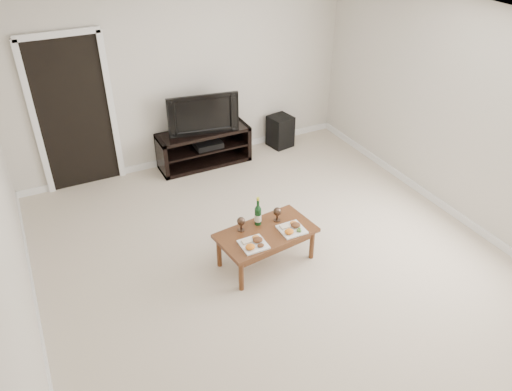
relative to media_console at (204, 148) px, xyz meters
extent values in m
plane|color=beige|center=(-0.14, -2.50, -0.28)|extent=(5.50, 5.50, 0.00)
cube|color=beige|center=(-0.14, 0.27, 1.02)|extent=(5.00, 0.04, 2.60)
cube|color=white|center=(-0.14, -2.50, 2.35)|extent=(5.00, 5.50, 0.04)
cube|color=black|center=(-1.69, 0.24, 0.75)|extent=(0.90, 0.02, 2.05)
cube|color=black|center=(0.00, 0.00, 0.00)|extent=(1.37, 0.45, 0.55)
imported|color=black|center=(0.00, 0.00, 0.57)|extent=(1.03, 0.30, 0.59)
cube|color=black|center=(0.06, -0.01, 0.05)|extent=(0.40, 0.30, 0.08)
cube|color=black|center=(1.31, 0.03, -0.02)|extent=(0.39, 0.39, 0.50)
cube|color=brown|center=(-0.22, -2.43, -0.07)|extent=(1.13, 0.71, 0.42)
cube|color=white|center=(-0.45, -2.58, 0.18)|extent=(0.27, 0.27, 0.07)
cube|color=white|center=(0.04, -2.53, 0.18)|extent=(0.27, 0.27, 0.07)
cylinder|color=#0E3516|center=(-0.24, -2.26, 0.32)|extent=(0.07, 0.07, 0.35)
camera|label=1|loc=(-2.27, -6.27, 3.42)|focal=35.00mm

